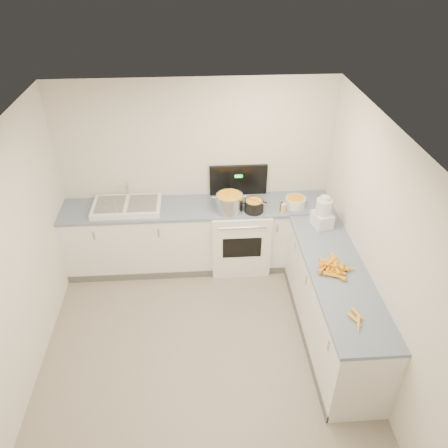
{
  "coord_description": "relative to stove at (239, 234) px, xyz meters",
  "views": [
    {
      "loc": [
        0.01,
        -3.1,
        3.9
      ],
      "look_at": [
        0.3,
        1.1,
        1.05
      ],
      "focal_mm": 35.0,
      "sensor_mm": 36.0,
      "label": 1
    }
  ],
  "objects": [
    {
      "name": "stove",
      "position": [
        0.0,
        0.0,
        0.0
      ],
      "size": [
        0.76,
        0.65,
        1.36
      ],
      "color": "white",
      "rests_on": "ground"
    },
    {
      "name": "ceiling",
      "position": [
        -0.55,
        -1.69,
        2.03
      ],
      "size": [
        3.5,
        4.0,
        0.0
      ],
      "primitive_type": null,
      "rotation": [
        3.14,
        0.0,
        0.0
      ],
      "color": "silver",
      "rests_on": "ground"
    },
    {
      "name": "mixing_bowl",
      "position": [
        0.7,
        -0.07,
        0.53
      ],
      "size": [
        0.29,
        0.29,
        0.12
      ],
      "primitive_type": "cylinder",
      "rotation": [
        0.0,
        0.0,
        -0.14
      ],
      "color": "white",
      "rests_on": "counter_back"
    },
    {
      "name": "steel_pot",
      "position": [
        -0.15,
        -0.12,
        0.57
      ],
      "size": [
        0.42,
        0.42,
        0.25
      ],
      "primitive_type": "cylinder",
      "rotation": [
        0.0,
        0.0,
        0.3
      ],
      "color": "silver",
      "rests_on": "stove"
    },
    {
      "name": "wall_left",
      "position": [
        -2.3,
        -1.69,
        0.78
      ],
      "size": [
        0.0,
        4.0,
        2.5
      ],
      "primitive_type": null,
      "rotation": [
        1.57,
        0.0,
        1.57
      ],
      "color": "silver",
      "rests_on": "ground"
    },
    {
      "name": "food_processor",
      "position": [
        0.93,
        -0.54,
        0.64
      ],
      "size": [
        0.25,
        0.28,
        0.4
      ],
      "color": "white",
      "rests_on": "counter_right"
    },
    {
      "name": "extract_bottle",
      "position": [
        0.5,
        -0.18,
        0.52
      ],
      "size": [
        0.04,
        0.04,
        0.11
      ],
      "primitive_type": "cylinder",
      "color": "#593319",
      "rests_on": "counter_back"
    },
    {
      "name": "wooden_spoon",
      "position": [
        0.16,
        -0.16,
        0.63
      ],
      "size": [
        0.27,
        0.23,
        0.01
      ],
      "primitive_type": "cylinder",
      "rotation": [
        1.57,
        0.0,
        0.87
      ],
      "color": "#AD7A47",
      "rests_on": "black_pot"
    },
    {
      "name": "counter_back",
      "position": [
        -0.55,
        0.01,
        -0.0
      ],
      "size": [
        3.5,
        0.62,
        0.94
      ],
      "color": "white",
      "rests_on": "ground"
    },
    {
      "name": "sink",
      "position": [
        -1.45,
        0.02,
        0.5
      ],
      "size": [
        0.86,
        0.52,
        0.31
      ],
      "color": "white",
      "rests_on": "counter_back"
    },
    {
      "name": "spice_jar",
      "position": [
        0.52,
        -0.2,
        0.52
      ],
      "size": [
        0.06,
        0.06,
        0.1
      ],
      "primitive_type": "cylinder",
      "color": "#E5B266",
      "rests_on": "counter_back"
    },
    {
      "name": "floor",
      "position": [
        -0.55,
        -1.69,
        -0.47
      ],
      "size": [
        3.5,
        4.0,
        0.0
      ],
      "primitive_type": null,
      "color": "gray",
      "rests_on": "ground"
    },
    {
      "name": "wall_right",
      "position": [
        1.2,
        -1.69,
        0.78
      ],
      "size": [
        0.0,
        4.0,
        2.5
      ],
      "primitive_type": null,
      "rotation": [
        1.57,
        0.0,
        -1.57
      ],
      "color": "silver",
      "rests_on": "ground"
    },
    {
      "name": "peelings",
      "position": [
        -1.63,
        -0.02,
        0.54
      ],
      "size": [
        0.22,
        0.28,
        0.01
      ],
      "color": "tan",
      "rests_on": "sink"
    },
    {
      "name": "counter_right",
      "position": [
        0.9,
        -1.39,
        -0.0
      ],
      "size": [
        0.62,
        2.2,
        0.94
      ],
      "color": "white",
      "rests_on": "ground"
    },
    {
      "name": "carrot_pile",
      "position": [
        0.85,
        -1.35,
        0.5
      ],
      "size": [
        0.43,
        0.44,
        0.1
      ],
      "color": "orange",
      "rests_on": "counter_right"
    },
    {
      "name": "peeled_carrots",
      "position": [
        0.86,
        -2.08,
        0.49
      ],
      "size": [
        0.15,
        0.3,
        0.04
      ],
      "color": "#FFAB26",
      "rests_on": "counter_right"
    },
    {
      "name": "black_pot",
      "position": [
        0.16,
        -0.16,
        0.53
      ],
      "size": [
        0.26,
        0.26,
        0.17
      ],
      "primitive_type": "cylinder",
      "rotation": [
        0.0,
        0.0,
        -0.1
      ],
      "color": "black",
      "rests_on": "stove"
    },
    {
      "name": "wall_back",
      "position": [
        -0.55,
        0.31,
        0.78
      ],
      "size": [
        3.5,
        0.0,
        2.5
      ],
      "primitive_type": null,
      "rotation": [
        1.57,
        0.0,
        0.0
      ],
      "color": "silver",
      "rests_on": "ground"
    }
  ]
}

